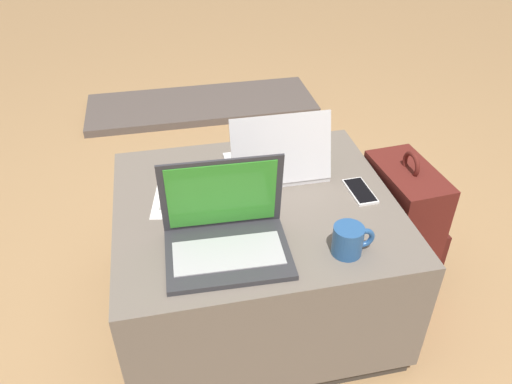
# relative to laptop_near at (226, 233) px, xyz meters

# --- Properties ---
(ground_plane) EXTENTS (14.00, 14.00, 0.00)m
(ground_plane) POSITION_rel_laptop_near_xyz_m (0.12, 0.19, -0.52)
(ground_plane) COLOR tan
(ottoman) EXTENTS (0.87, 0.78, 0.47)m
(ottoman) POSITION_rel_laptop_near_xyz_m (0.12, 0.19, -0.29)
(ottoman) COLOR #3D3832
(ottoman) RESTS_ON ground_plane
(laptop_near) EXTENTS (0.35, 0.26, 0.26)m
(laptop_near) POSITION_rel_laptop_near_xyz_m (0.00, 0.00, 0.00)
(laptop_near) COLOR #333338
(laptop_near) RESTS_ON ottoman
(laptop_far) EXTENTS (0.33, 0.23, 0.24)m
(laptop_far) POSITION_rel_laptop_near_xyz_m (0.23, 0.34, -0.00)
(laptop_far) COLOR silver
(laptop_far) RESTS_ON ottoman
(cell_phone) EXTENTS (0.07, 0.15, 0.01)m
(cell_phone) POSITION_rel_laptop_near_xyz_m (0.46, 0.17, -0.05)
(cell_phone) COLOR white
(cell_phone) RESTS_ON ottoman
(backpack) EXTENTS (0.25, 0.33, 0.56)m
(backpack) POSITION_rel_laptop_near_xyz_m (0.68, 0.23, -0.29)
(backpack) COLOR #5B1E19
(backpack) RESTS_ON ground_plane
(paper_sheet) EXTENTS (0.26, 0.33, 0.00)m
(paper_sheet) POSITION_rel_laptop_near_xyz_m (-0.08, 0.30, -0.05)
(paper_sheet) COLOR white
(paper_sheet) RESTS_ON ottoman
(coffee_mug) EXTENTS (0.12, 0.08, 0.09)m
(coffee_mug) POSITION_rel_laptop_near_xyz_m (0.32, -0.09, -0.01)
(coffee_mug) COLOR #285693
(coffee_mug) RESTS_ON ottoman
(fireplace_hearth) EXTENTS (1.40, 0.50, 0.04)m
(fireplace_hearth) POSITION_rel_laptop_near_xyz_m (0.12, 1.84, -0.50)
(fireplace_hearth) COLOR #564C47
(fireplace_hearth) RESTS_ON ground_plane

